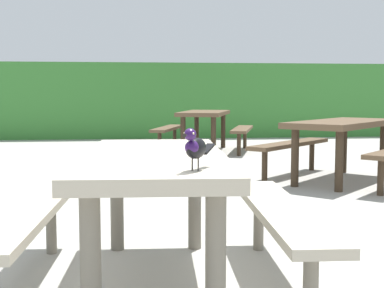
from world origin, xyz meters
name	(u,v)px	position (x,y,z in m)	size (l,w,h in m)	color
hedge_wall	(135,100)	(0.00, 10.77, 0.89)	(28.00, 1.60, 1.79)	#387A33
picnic_table_foreground	(155,187)	(0.01, 0.18, 0.56)	(1.77, 1.84, 0.74)	#B2A893
bird_grackle	(195,147)	(0.15, -0.52, 0.84)	(0.17, 0.26, 0.18)	black
picnic_table_mid_left	(342,136)	(2.44, 3.51, 0.56)	(2.40, 2.40, 0.74)	brown
picnic_table_mid_right	(204,121)	(1.25, 7.13, 0.56)	(2.10, 2.12, 0.74)	brown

